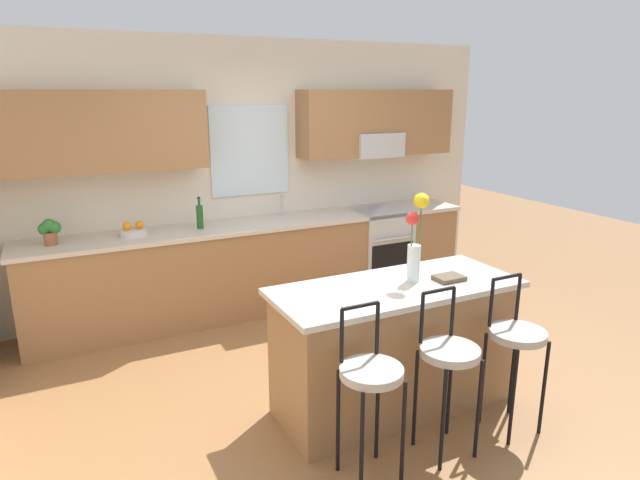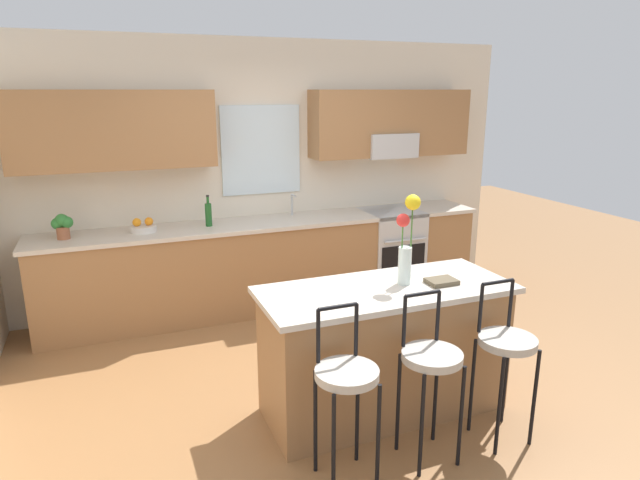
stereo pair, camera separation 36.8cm
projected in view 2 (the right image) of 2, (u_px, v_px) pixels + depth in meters
The scene contains 14 objects.
ground_plane at pixel (337, 382), 4.28m from camera, with size 14.00×14.00×0.00m, color olive.
back_wall_assembly at pixel (264, 159), 5.67m from camera, with size 5.60×0.50×2.70m.
counter_run at pixel (272, 263), 5.68m from camera, with size 4.56×0.64×0.92m.
sink_faucet at pixel (292, 202), 5.75m from camera, with size 0.02×0.13×0.23m.
oven_range at pixel (390, 251), 6.15m from camera, with size 0.60×0.64×0.92m.
kitchen_island at pixel (384, 349), 3.81m from camera, with size 1.72×0.72×0.92m.
bar_stool_near at pixel (346, 381), 3.05m from camera, with size 0.36×0.36×1.04m.
bar_stool_middle at pixel (431, 363), 3.25m from camera, with size 0.36×0.36×1.04m.
bar_stool_far at pixel (506, 348), 3.45m from camera, with size 0.36×0.36×1.04m.
flower_vase at pixel (407, 240), 3.67m from camera, with size 0.17×0.11×0.61m.
cookbook at pixel (442, 281), 3.75m from camera, with size 0.20×0.15×0.03m, color brown.
fruit_bowl_oranges at pixel (143, 227), 5.11m from camera, with size 0.24×0.24×0.13m.
bottle_olive_oil at pixel (208, 214), 5.31m from camera, with size 0.06×0.06×0.30m.
potted_plant_small at pixel (62, 225), 4.85m from camera, with size 0.18×0.12×0.23m.
Camera 2 is at (-1.54, -3.52, 2.20)m, focal length 30.88 mm.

